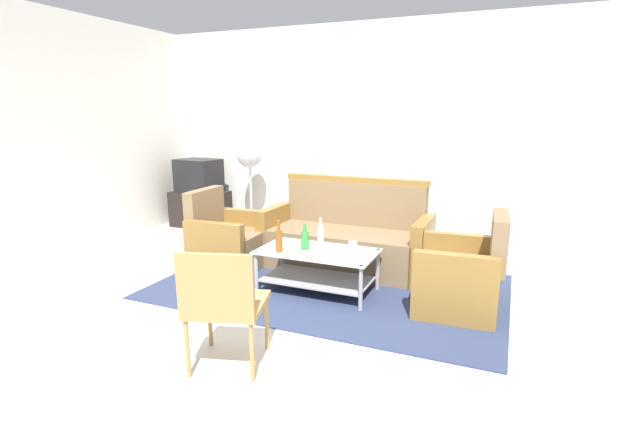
{
  "coord_description": "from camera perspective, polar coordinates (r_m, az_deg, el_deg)",
  "views": [
    {
      "loc": [
        1.66,
        -3.0,
        1.66
      ],
      "look_at": [
        0.04,
        0.85,
        0.65
      ],
      "focal_mm": 25.93,
      "sensor_mm": 36.0,
      "label": 1
    }
  ],
  "objects": [
    {
      "name": "armchair_left",
      "position": [
        5.11,
        -11.26,
        -2.28
      ],
      "size": [
        0.73,
        0.79,
        0.85
      ],
      "rotation": [
        0.0,
        0.0,
        -1.52
      ],
      "color": "#7F6647",
      "rests_on": "rug"
    },
    {
      "name": "wall_back",
      "position": [
        6.29,
        7.58,
        11.09
      ],
      "size": [
        6.52,
        0.12,
        2.8
      ],
      "color": "silver",
      "rests_on": "ground"
    },
    {
      "name": "ground_plane",
      "position": [
        3.81,
        -5.71,
        -12.31
      ],
      "size": [
        14.0,
        14.0,
        0.0
      ],
      "primitive_type": "plane",
      "color": "beige"
    },
    {
      "name": "armchair_right",
      "position": [
        4.14,
        17.03,
        -6.38
      ],
      "size": [
        0.74,
        0.79,
        0.85
      ],
      "rotation": [
        0.0,
        0.0,
        1.62
      ],
      "color": "#7F6647",
      "rests_on": "rug"
    },
    {
      "name": "bottle_green",
      "position": [
        4.33,
        -1.87,
        -1.91
      ],
      "size": [
        0.07,
        0.07,
        0.25
      ],
      "color": "#2D8C38",
      "rests_on": "coffee_table"
    },
    {
      "name": "rug",
      "position": [
        4.56,
        1.22,
        -7.7
      ],
      "size": [
        3.28,
        2.02,
        0.01
      ],
      "primitive_type": "cube",
      "color": "#2D3856",
      "rests_on": "ground"
    },
    {
      "name": "coffee_table",
      "position": [
        4.35,
        -0.31,
        -5.05
      ],
      "size": [
        1.1,
        0.6,
        0.4
      ],
      "color": "silver",
      "rests_on": "rug"
    },
    {
      "name": "cup",
      "position": [
        4.25,
        4.06,
        -2.85
      ],
      "size": [
        0.08,
        0.08,
        0.1
      ],
      "primitive_type": "cylinder",
      "color": "silver",
      "rests_on": "coffee_table"
    },
    {
      "name": "pedestal_fan",
      "position": [
        6.59,
        -8.67,
        7.79
      ],
      "size": [
        0.36,
        0.36,
        1.27
      ],
      "color": "#2D2D33",
      "rests_on": "ground"
    },
    {
      "name": "tv_stand",
      "position": [
        7.14,
        -14.51,
        1.83
      ],
      "size": [
        0.8,
        0.5,
        0.52
      ],
      "primitive_type": "cube",
      "color": "black",
      "rests_on": "ground"
    },
    {
      "name": "bottle_clear",
      "position": [
        4.37,
        0.07,
        -1.54
      ],
      "size": [
        0.06,
        0.06,
        0.29
      ],
      "color": "silver",
      "rests_on": "coffee_table"
    },
    {
      "name": "wicker_chair",
      "position": [
        3.06,
        -11.89,
        -9.1
      ],
      "size": [
        0.6,
        0.6,
        0.84
      ],
      "rotation": [
        0.0,
        0.0,
        0.29
      ],
      "color": "#AD844C",
      "rests_on": "ground"
    },
    {
      "name": "bottle_brown",
      "position": [
        4.25,
        -5.09,
        -1.98
      ],
      "size": [
        0.06,
        0.06,
        0.3
      ],
      "color": "brown",
      "rests_on": "coffee_table"
    },
    {
      "name": "television",
      "position": [
        7.06,
        -14.73,
        5.81
      ],
      "size": [
        0.64,
        0.49,
        0.48
      ],
      "rotation": [
        0.0,
        0.0,
        3.06
      ],
      "color": "black",
      "rests_on": "tv_stand"
    },
    {
      "name": "couch",
      "position": [
        5.03,
        3.26,
        -1.96
      ],
      "size": [
        1.81,
        0.77,
        0.96
      ],
      "rotation": [
        0.0,
        0.0,
        3.13
      ],
      "color": "#7F6647",
      "rests_on": "rug"
    }
  ]
}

